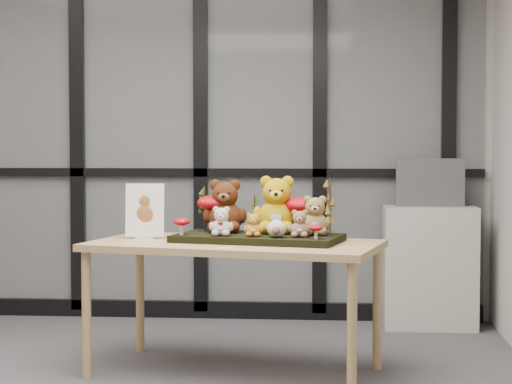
# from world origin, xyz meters

# --- Properties ---
(room_shell) EXTENTS (5.00, 5.00, 5.00)m
(room_shell) POSITION_xyz_m (0.00, 0.00, 1.68)
(room_shell) COLOR #B2AFA8
(room_shell) RESTS_ON floor
(glass_partition) EXTENTS (4.90, 0.06, 2.78)m
(glass_partition) POSITION_xyz_m (-0.00, 2.47, 1.42)
(glass_partition) COLOR #2D383F
(glass_partition) RESTS_ON floor
(display_table) EXTENTS (1.68, 1.11, 0.72)m
(display_table) POSITION_xyz_m (0.86, 0.87, 0.66)
(display_table) COLOR tan
(display_table) RESTS_ON floor
(diorama_tray) EXTENTS (0.97, 0.64, 0.04)m
(diorama_tray) POSITION_xyz_m (0.99, 0.90, 0.74)
(diorama_tray) COLOR black
(diorama_tray) RESTS_ON display_table
(bear_pooh_yellow) EXTENTS (0.31, 0.30, 0.35)m
(bear_pooh_yellow) POSITION_xyz_m (1.08, 1.00, 0.94)
(bear_pooh_yellow) COLOR #BD900B
(bear_pooh_yellow) RESTS_ON diorama_tray
(bear_brown_medium) EXTENTS (0.29, 0.27, 0.32)m
(bear_brown_medium) POSITION_xyz_m (0.79, 1.03, 0.92)
(bear_brown_medium) COLOR #421D0C
(bear_brown_medium) RESTS_ON diorama_tray
(bear_tan_back) EXTENTS (0.21, 0.20, 0.23)m
(bear_tan_back) POSITION_xyz_m (1.29, 0.89, 0.88)
(bear_tan_back) COLOR olive
(bear_tan_back) RESTS_ON diorama_tray
(bear_small_yellow) EXTENTS (0.13, 0.12, 0.14)m
(bear_small_yellow) POSITION_xyz_m (0.97, 0.79, 0.83)
(bear_small_yellow) COLOR #C4801E
(bear_small_yellow) RESTS_ON diorama_tray
(bear_white_bow) EXTENTS (0.16, 0.15, 0.17)m
(bear_white_bow) POSITION_xyz_m (0.79, 0.81, 0.85)
(bear_white_bow) COLOR silver
(bear_white_bow) RESTS_ON diorama_tray
(bear_beige_small) EXTENTS (0.14, 0.14, 0.16)m
(bear_beige_small) POSITION_xyz_m (1.22, 0.77, 0.84)
(bear_beige_small) COLOR #8F6C52
(bear_beige_small) RESTS_ON diorama_tray
(plush_cream_hedgehog) EXTENTS (0.09, 0.09, 0.10)m
(plush_cream_hedgehog) POSITION_xyz_m (1.09, 0.75, 0.81)
(plush_cream_hedgehog) COLOR silver
(plush_cream_hedgehog) RESTS_ON diorama_tray
(mushroom_back_left) EXTENTS (0.21, 0.21, 0.23)m
(mushroom_back_left) POSITION_xyz_m (0.73, 1.07, 0.88)
(mushroom_back_left) COLOR #A1050F
(mushroom_back_left) RESTS_ON diorama_tray
(mushroom_back_right) EXTENTS (0.20, 0.20, 0.22)m
(mushroom_back_right) POSITION_xyz_m (1.23, 0.98, 0.87)
(mushroom_back_right) COLOR #A1050F
(mushroom_back_right) RESTS_ON diorama_tray
(mushroom_front_left) EXTENTS (0.09, 0.09, 0.10)m
(mushroom_front_left) POSITION_xyz_m (0.57, 0.84, 0.81)
(mushroom_front_left) COLOR #A1050F
(mushroom_front_left) RESTS_ON diorama_tray
(mushroom_front_right) EXTENTS (0.08, 0.08, 0.08)m
(mushroom_front_right) POSITION_xyz_m (1.30, 0.68, 0.80)
(mushroom_front_right) COLOR #A1050F
(mushroom_front_right) RESTS_ON diorama_tray
(sprig_green_far_left) EXTENTS (0.05, 0.05, 0.25)m
(sprig_green_far_left) POSITION_xyz_m (0.66, 1.09, 0.89)
(sprig_green_far_left) COLOR #193C0D
(sprig_green_far_left) RESTS_ON diorama_tray
(sprig_green_mid_left) EXTENTS (0.05, 0.05, 0.23)m
(sprig_green_mid_left) POSITION_xyz_m (0.76, 1.12, 0.88)
(sprig_green_mid_left) COLOR #193C0D
(sprig_green_mid_left) RESTS_ON diorama_tray
(sprig_dry_far_right) EXTENTS (0.05, 0.05, 0.31)m
(sprig_dry_far_right) POSITION_xyz_m (1.38, 0.90, 0.92)
(sprig_dry_far_right) COLOR brown
(sprig_dry_far_right) RESTS_ON diorama_tray
(sprig_dry_mid_right) EXTENTS (0.05, 0.05, 0.21)m
(sprig_dry_mid_right) POSITION_xyz_m (1.38, 0.78, 0.87)
(sprig_dry_mid_right) COLOR brown
(sprig_dry_mid_right) RESTS_ON diorama_tray
(sprig_green_centre) EXTENTS (0.05, 0.05, 0.21)m
(sprig_green_centre) POSITION_xyz_m (0.95, 1.08, 0.86)
(sprig_green_centre) COLOR #193C0D
(sprig_green_centre) RESTS_ON diorama_tray
(sign_holder) EXTENTS (0.22, 0.06, 0.31)m
(sign_holder) POSITION_xyz_m (0.34, 1.01, 0.87)
(sign_holder) COLOR silver
(sign_holder) RESTS_ON display_table
(label_card) EXTENTS (0.09, 0.03, 0.00)m
(label_card) POSITION_xyz_m (0.84, 0.55, 0.72)
(label_card) COLOR white
(label_card) RESTS_ON display_table
(cabinet) EXTENTS (0.62, 0.36, 0.83)m
(cabinet) POSITION_xyz_m (2.05, 2.25, 0.41)
(cabinet) COLOR #B1A99E
(cabinet) RESTS_ON floor
(monitor) EXTENTS (0.46, 0.05, 0.33)m
(monitor) POSITION_xyz_m (2.05, 2.27, 0.99)
(monitor) COLOR #4A4D52
(monitor) RESTS_ON cabinet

